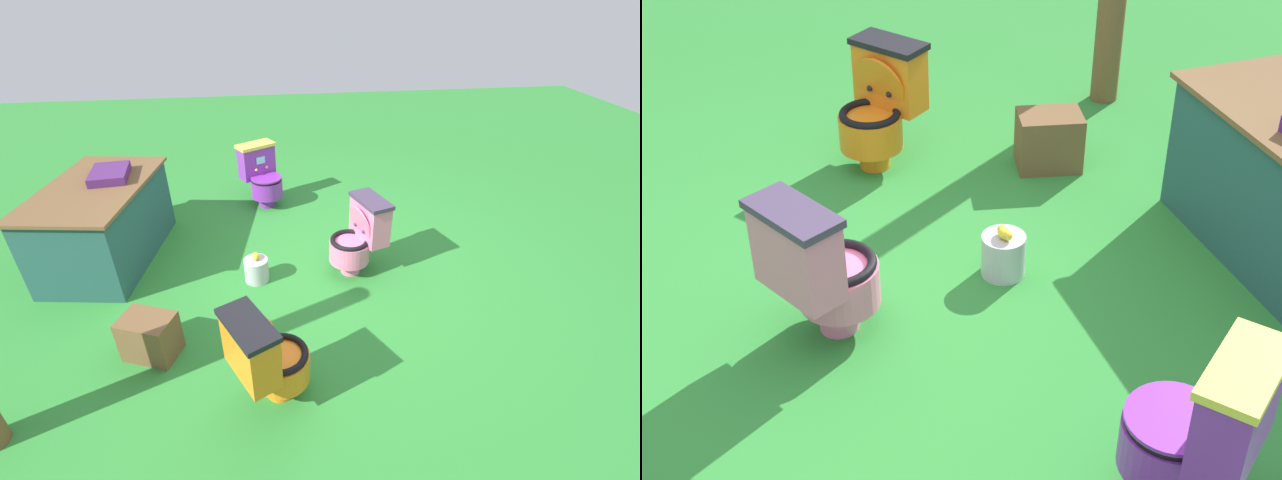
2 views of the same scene
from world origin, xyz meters
The scene contains 7 objects.
ground centered at (0.00, 0.00, 0.00)m, with size 14.00×14.00×0.00m, color #2D8433.
toilet_pink centered at (-0.01, -0.28, 0.37)m, with size 0.54×0.59×0.73m.
toilet_orange centered at (-1.36, 0.58, 0.37)m, with size 0.59×0.62×0.73m.
toilet_purple centered at (1.48, 0.57, 0.37)m, with size 0.63×0.59×0.73m.
vendor_table centered at (0.51, 2.07, 0.39)m, with size 1.57×1.07×0.85m.
small_crate centered at (-0.86, 1.43, 0.17)m, with size 0.37×0.26×0.34m, color brown.
lemon_bucket centered at (-0.05, 0.67, 0.12)m, with size 0.22×0.22×0.28m.
Camera 1 is at (-3.25, 0.50, 2.40)m, focal length 24.03 mm.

